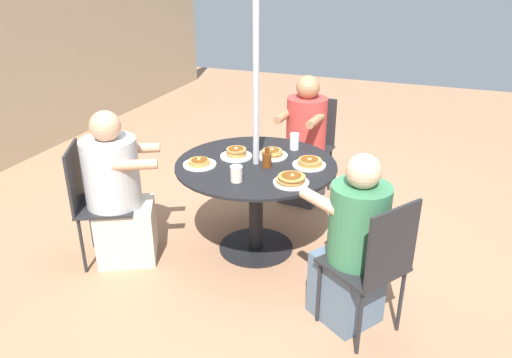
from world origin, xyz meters
TOP-DOWN VIEW (x-y plane):
  - ground_plane at (0.00, 0.00)m, footprint 12.00×12.00m
  - patio_table at (0.00, 0.00)m, footprint 1.17×1.17m
  - umbrella_pole at (0.00, 0.00)m, footprint 0.04×0.04m
  - patio_chair_north at (-0.66, -0.96)m, footprint 0.56×0.56m
  - diner_north at (-0.56, -0.82)m, footprint 0.54×0.57m
  - patio_chair_east at (1.16, -0.11)m, footprint 0.44×0.44m
  - diner_east at (0.99, -0.09)m, footprint 0.52×0.39m
  - patio_chair_south at (-0.54, 1.03)m, footprint 0.54×0.54m
  - diner_south at (-0.46, 0.88)m, footprint 0.56×0.60m
  - pancake_plate_a at (0.17, -0.06)m, footprint 0.24×0.24m
  - pancake_plate_b at (0.06, 0.18)m, footprint 0.24×0.24m
  - pancake_plate_c at (-0.24, -0.34)m, footprint 0.24×0.24m
  - pancake_plate_d at (-0.18, 0.36)m, footprint 0.24×0.24m
  - pancake_plate_e at (0.09, -0.37)m, footprint 0.24×0.24m
  - syrup_bottle at (-0.03, -0.09)m, footprint 0.09×0.07m
  - coffee_cup at (-0.34, 0.01)m, footprint 0.08×0.08m
  - drinking_glass_a at (0.37, -0.18)m, footprint 0.07×0.07m

SIDE VIEW (x-z plane):
  - ground_plane at x=0.00m, z-range 0.00..0.00m
  - diner_north at x=-0.56m, z-range -0.05..1.06m
  - patio_chair_north at x=-0.66m, z-range 0.06..0.96m
  - patio_chair_east at x=1.16m, z-range 0.06..0.96m
  - patio_chair_south at x=-0.54m, z-range 0.06..0.96m
  - diner_south at x=-0.46m, z-range -0.06..1.08m
  - diner_east at x=0.99m, z-range -0.05..1.09m
  - patio_table at x=0.00m, z-range 0.19..0.91m
  - pancake_plate_d at x=-0.18m, z-range 0.70..0.76m
  - pancake_plate_a at x=0.17m, z-range 0.70..0.77m
  - pancake_plate_e at x=0.09m, z-range 0.70..0.77m
  - pancake_plate_c at x=-0.24m, z-range 0.71..0.77m
  - pancake_plate_b at x=0.06m, z-range 0.70..0.78m
  - coffee_cup at x=-0.34m, z-range 0.71..0.82m
  - syrup_bottle at x=-0.03m, z-range 0.70..0.84m
  - drinking_glass_a at x=0.37m, z-range 0.71..0.84m
  - umbrella_pole at x=0.00m, z-range 0.00..2.26m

